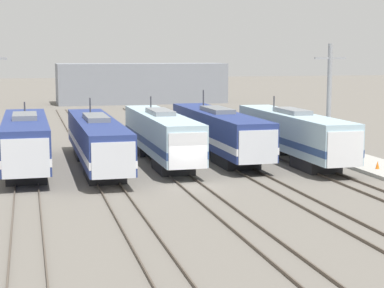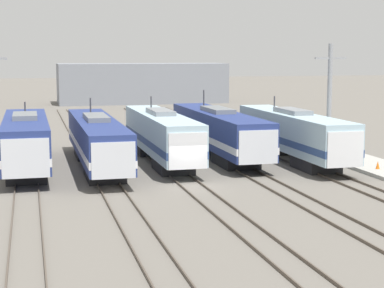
% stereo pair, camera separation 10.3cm
% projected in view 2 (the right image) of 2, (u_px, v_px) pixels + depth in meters
% --- Properties ---
extents(ground_plane, '(400.00, 400.00, 0.00)m').
position_uv_depth(ground_plane, '(190.00, 185.00, 41.60)').
color(ground_plane, '#666059').
extents(rail_pair_far_left, '(1.50, 120.00, 0.15)m').
position_uv_depth(rail_pair_far_left, '(27.00, 192.00, 39.08)').
color(rail_pair_far_left, '#4C4238').
rests_on(rail_pair_far_left, ground_plane).
extents(rail_pair_center_left, '(1.51, 120.00, 0.15)m').
position_uv_depth(rail_pair_center_left, '(111.00, 188.00, 40.33)').
color(rail_pair_center_left, '#4C4238').
rests_on(rail_pair_center_left, ground_plane).
extents(rail_pair_center, '(1.51, 120.00, 0.15)m').
position_uv_depth(rail_pair_center, '(190.00, 184.00, 41.59)').
color(rail_pair_center, '#4C4238').
rests_on(rail_pair_center, ground_plane).
extents(rail_pair_center_right, '(1.51, 120.00, 0.15)m').
position_uv_depth(rail_pair_center_right, '(264.00, 180.00, 42.84)').
color(rail_pair_center_right, '#4C4238').
rests_on(rail_pair_center_right, ground_plane).
extents(rail_pair_far_right, '(1.50, 120.00, 0.15)m').
position_uv_depth(rail_pair_far_right, '(335.00, 177.00, 44.10)').
color(rail_pair_far_right, '#4C4238').
rests_on(rail_pair_far_right, ground_plane).
extents(locomotive_far_left, '(3.14, 16.71, 4.75)m').
position_uv_depth(locomotive_far_left, '(26.00, 142.00, 46.24)').
color(locomotive_far_left, black).
rests_on(locomotive_far_left, ground_plane).
extents(locomotive_center_left, '(2.94, 19.72, 4.93)m').
position_uv_depth(locomotive_center_left, '(97.00, 141.00, 47.49)').
color(locomotive_center_left, black).
rests_on(locomotive_center_left, ground_plane).
extents(locomotive_center, '(2.88, 17.94, 4.93)m').
position_uv_depth(locomotive_center, '(162.00, 136.00, 49.93)').
color(locomotive_center, '#232326').
rests_on(locomotive_center, ground_plane).
extents(locomotive_center_right, '(3.11, 19.71, 5.29)m').
position_uv_depth(locomotive_center_right, '(219.00, 132.00, 52.67)').
color(locomotive_center_right, black).
rests_on(locomotive_center_right, ground_plane).
extents(locomotive_far_right, '(2.88, 17.88, 4.91)m').
position_uv_depth(locomotive_far_right, '(295.00, 135.00, 50.50)').
color(locomotive_far_right, '#232326').
rests_on(locomotive_far_right, ground_plane).
extents(catenary_tower_right, '(2.59, 0.37, 9.24)m').
position_uv_depth(catenary_tower_right, '(329.00, 101.00, 50.02)').
color(catenary_tower_right, gray).
rests_on(catenary_tower_right, ground_plane).
extents(traffic_cone, '(0.29, 0.29, 0.57)m').
position_uv_depth(traffic_cone, '(378.00, 165.00, 46.01)').
color(traffic_cone, orange).
rests_on(traffic_cone, platform).
extents(depot_building, '(29.05, 9.43, 6.89)m').
position_uv_depth(depot_building, '(142.00, 83.00, 112.43)').
color(depot_building, gray).
rests_on(depot_building, ground_plane).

